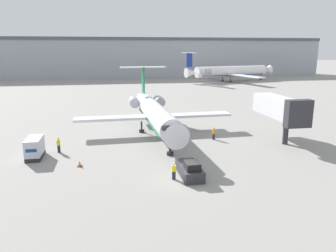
{
  "coord_description": "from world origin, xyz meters",
  "views": [
    {
      "loc": [
        -6.95,
        -28.54,
        12.13
      ],
      "look_at": [
        0.0,
        9.11,
        3.08
      ],
      "focal_mm": 35.0,
      "sensor_mm": 36.0,
      "label": 1
    }
  ],
  "objects_px": {
    "jet_bridge": "(280,108)",
    "worker_by_wing": "(214,133)",
    "traffic_cone_left": "(80,164)",
    "worker_on_apron": "(59,145)",
    "airplane_parked_far_left": "(230,71)",
    "airplane_main": "(155,112)",
    "luggage_cart": "(35,148)",
    "worker_near_tug": "(174,171)",
    "pushback_tug": "(190,170)"
  },
  "relations": [
    {
      "from": "worker_near_tug",
      "to": "airplane_parked_far_left",
      "type": "distance_m",
      "value": 98.66
    },
    {
      "from": "worker_by_wing",
      "to": "jet_bridge",
      "type": "height_order",
      "value": "jet_bridge"
    },
    {
      "from": "airplane_parked_far_left",
      "to": "jet_bridge",
      "type": "relative_size",
      "value": 3.63
    },
    {
      "from": "worker_on_apron",
      "to": "traffic_cone_left",
      "type": "distance_m",
      "value": 6.14
    },
    {
      "from": "worker_near_tug",
      "to": "jet_bridge",
      "type": "height_order",
      "value": "jet_bridge"
    },
    {
      "from": "pushback_tug",
      "to": "jet_bridge",
      "type": "distance_m",
      "value": 18.57
    },
    {
      "from": "airplane_main",
      "to": "traffic_cone_left",
      "type": "xyz_separation_m",
      "value": [
        -9.84,
        -12.65,
        -2.81
      ]
    },
    {
      "from": "worker_near_tug",
      "to": "traffic_cone_left",
      "type": "xyz_separation_m",
      "value": [
        -9.09,
        5.23,
        -0.55
      ]
    },
    {
      "from": "traffic_cone_left",
      "to": "airplane_parked_far_left",
      "type": "bearing_deg",
      "value": 60.06
    },
    {
      "from": "luggage_cart",
      "to": "airplane_parked_far_left",
      "type": "bearing_deg",
      "value": 56.28
    },
    {
      "from": "airplane_main",
      "to": "pushback_tug",
      "type": "relative_size",
      "value": 5.73
    },
    {
      "from": "luggage_cart",
      "to": "traffic_cone_left",
      "type": "distance_m",
      "value": 6.53
    },
    {
      "from": "worker_by_wing",
      "to": "traffic_cone_left",
      "type": "distance_m",
      "value": 18.84
    },
    {
      "from": "worker_near_tug",
      "to": "airplane_parked_far_left",
      "type": "bearing_deg",
      "value": 66.17
    },
    {
      "from": "luggage_cart",
      "to": "worker_near_tug",
      "type": "height_order",
      "value": "luggage_cart"
    },
    {
      "from": "traffic_cone_left",
      "to": "pushback_tug",
      "type": "bearing_deg",
      "value": -23.36
    },
    {
      "from": "traffic_cone_left",
      "to": "jet_bridge",
      "type": "height_order",
      "value": "jet_bridge"
    },
    {
      "from": "worker_by_wing",
      "to": "jet_bridge",
      "type": "relative_size",
      "value": 0.16
    },
    {
      "from": "pushback_tug",
      "to": "worker_by_wing",
      "type": "relative_size",
      "value": 2.87
    },
    {
      "from": "worker_on_apron",
      "to": "pushback_tug",
      "type": "bearing_deg",
      "value": -36.54
    },
    {
      "from": "airplane_main",
      "to": "pushback_tug",
      "type": "distance_m",
      "value": 17.51
    },
    {
      "from": "airplane_main",
      "to": "jet_bridge",
      "type": "height_order",
      "value": "airplane_main"
    },
    {
      "from": "worker_by_wing",
      "to": "traffic_cone_left",
      "type": "height_order",
      "value": "worker_by_wing"
    },
    {
      "from": "pushback_tug",
      "to": "worker_near_tug",
      "type": "distance_m",
      "value": 1.8
    },
    {
      "from": "worker_on_apron",
      "to": "traffic_cone_left",
      "type": "bearing_deg",
      "value": -62.58
    },
    {
      "from": "pushback_tug",
      "to": "luggage_cart",
      "type": "bearing_deg",
      "value": 151.93
    },
    {
      "from": "worker_near_tug",
      "to": "worker_on_apron",
      "type": "distance_m",
      "value": 15.97
    },
    {
      "from": "jet_bridge",
      "to": "worker_by_wing",
      "type": "bearing_deg",
      "value": 167.32
    },
    {
      "from": "worker_on_apron",
      "to": "luggage_cart",
      "type": "bearing_deg",
      "value": -146.92
    },
    {
      "from": "airplane_main",
      "to": "airplane_parked_far_left",
      "type": "xyz_separation_m",
      "value": [
        39.09,
        72.34,
        0.65
      ]
    },
    {
      "from": "airplane_parked_far_left",
      "to": "worker_on_apron",
      "type": "bearing_deg",
      "value": -123.04
    },
    {
      "from": "pushback_tug",
      "to": "airplane_parked_far_left",
      "type": "xyz_separation_m",
      "value": [
        38.15,
        89.64,
        3.12
      ]
    },
    {
      "from": "worker_by_wing",
      "to": "airplane_parked_far_left",
      "type": "xyz_separation_m",
      "value": [
        31.69,
        77.42,
        2.91
      ]
    },
    {
      "from": "luggage_cart",
      "to": "jet_bridge",
      "type": "relative_size",
      "value": 0.35
    },
    {
      "from": "airplane_parked_far_left",
      "to": "pushback_tug",
      "type": "bearing_deg",
      "value": -113.06
    },
    {
      "from": "jet_bridge",
      "to": "worker_near_tug",
      "type": "bearing_deg",
      "value": -146.85
    },
    {
      "from": "airplane_main",
      "to": "jet_bridge",
      "type": "relative_size",
      "value": 2.6
    },
    {
      "from": "airplane_main",
      "to": "worker_near_tug",
      "type": "relative_size",
      "value": 16.61
    },
    {
      "from": "luggage_cart",
      "to": "worker_near_tug",
      "type": "bearing_deg",
      "value": -32.47
    },
    {
      "from": "worker_by_wing",
      "to": "airplane_parked_far_left",
      "type": "height_order",
      "value": "airplane_parked_far_left"
    },
    {
      "from": "worker_on_apron",
      "to": "airplane_parked_far_left",
      "type": "distance_m",
      "value": 94.96
    },
    {
      "from": "airplane_main",
      "to": "worker_near_tug",
      "type": "distance_m",
      "value": 18.04
    },
    {
      "from": "jet_bridge",
      "to": "traffic_cone_left",
      "type": "bearing_deg",
      "value": -167.62
    },
    {
      "from": "traffic_cone_left",
      "to": "worker_by_wing",
      "type": "bearing_deg",
      "value": 23.68
    },
    {
      "from": "worker_by_wing",
      "to": "jet_bridge",
      "type": "distance_m",
      "value": 9.43
    },
    {
      "from": "airplane_main",
      "to": "worker_by_wing",
      "type": "distance_m",
      "value": 9.26
    },
    {
      "from": "worker_near_tug",
      "to": "worker_on_apron",
      "type": "relative_size",
      "value": 0.89
    },
    {
      "from": "luggage_cart",
      "to": "worker_by_wing",
      "type": "height_order",
      "value": "luggage_cart"
    },
    {
      "from": "worker_on_apron",
      "to": "traffic_cone_left",
      "type": "relative_size",
      "value": 2.89
    },
    {
      "from": "pushback_tug",
      "to": "worker_by_wing",
      "type": "height_order",
      "value": "pushback_tug"
    }
  ]
}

